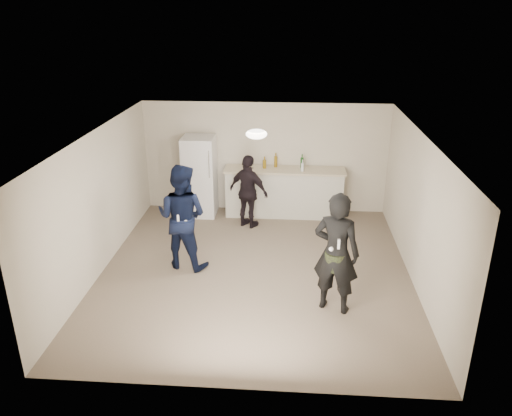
# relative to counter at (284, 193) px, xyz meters

# --- Properties ---
(floor) EXTENTS (6.00, 6.00, 0.00)m
(floor) POSITION_rel_counter_xyz_m (-0.45, -2.67, -0.53)
(floor) COLOR #6B5B4C
(floor) RESTS_ON ground
(ceiling) EXTENTS (6.00, 6.00, 0.00)m
(ceiling) POSITION_rel_counter_xyz_m (-0.45, -2.67, 1.98)
(ceiling) COLOR silver
(ceiling) RESTS_ON wall_back
(wall_back) EXTENTS (6.00, 0.00, 6.00)m
(wall_back) POSITION_rel_counter_xyz_m (-0.45, 0.33, 0.72)
(wall_back) COLOR beige
(wall_back) RESTS_ON floor
(wall_front) EXTENTS (6.00, 0.00, 6.00)m
(wall_front) POSITION_rel_counter_xyz_m (-0.45, -5.67, 0.72)
(wall_front) COLOR beige
(wall_front) RESTS_ON floor
(wall_left) EXTENTS (0.00, 6.00, 6.00)m
(wall_left) POSITION_rel_counter_xyz_m (-3.20, -2.67, 0.72)
(wall_left) COLOR beige
(wall_left) RESTS_ON floor
(wall_right) EXTENTS (0.00, 6.00, 6.00)m
(wall_right) POSITION_rel_counter_xyz_m (2.30, -2.67, 0.72)
(wall_right) COLOR beige
(wall_right) RESTS_ON floor
(counter) EXTENTS (2.60, 0.56, 1.05)m
(counter) POSITION_rel_counter_xyz_m (0.00, 0.00, 0.00)
(counter) COLOR beige
(counter) RESTS_ON floor
(counter_top) EXTENTS (2.68, 0.64, 0.04)m
(counter_top) POSITION_rel_counter_xyz_m (0.00, 0.00, 0.55)
(counter_top) COLOR beige
(counter_top) RESTS_ON counter
(fridge) EXTENTS (0.70, 0.70, 1.80)m
(fridge) POSITION_rel_counter_xyz_m (-1.89, -0.07, 0.38)
(fridge) COLOR white
(fridge) RESTS_ON floor
(fridge_handle) EXTENTS (0.02, 0.02, 0.60)m
(fridge_handle) POSITION_rel_counter_xyz_m (-1.61, -0.44, 0.78)
(fridge_handle) COLOR silver
(fridge_handle) RESTS_ON fridge
(ceiling_dome) EXTENTS (0.36, 0.36, 0.16)m
(ceiling_dome) POSITION_rel_counter_xyz_m (-0.45, -2.37, 1.93)
(ceiling_dome) COLOR white
(ceiling_dome) RESTS_ON ceiling
(shaker) EXTENTS (0.08, 0.08, 0.17)m
(shaker) POSITION_rel_counter_xyz_m (-0.46, 0.10, 0.65)
(shaker) COLOR silver
(shaker) RESTS_ON counter_top
(man) EXTENTS (1.09, 0.94, 1.93)m
(man) POSITION_rel_counter_xyz_m (-1.77, -2.52, 0.44)
(man) COLOR #0F193E
(man) RESTS_ON floor
(woman) EXTENTS (0.83, 0.68, 1.95)m
(woman) POSITION_rel_counter_xyz_m (0.86, -3.76, 0.45)
(woman) COLOR black
(woman) RESTS_ON floor
(camo_shorts) EXTENTS (0.34, 0.34, 0.28)m
(camo_shorts) POSITION_rel_counter_xyz_m (0.86, -3.76, 0.32)
(camo_shorts) COLOR #2C3C1B
(camo_shorts) RESTS_ON woman
(spectator) EXTENTS (1.00, 0.79, 1.59)m
(spectator) POSITION_rel_counter_xyz_m (-0.74, -0.70, 0.27)
(spectator) COLOR black
(spectator) RESTS_ON floor
(remote_man) EXTENTS (0.04, 0.04, 0.15)m
(remote_man) POSITION_rel_counter_xyz_m (-1.77, -2.80, 0.53)
(remote_man) COLOR white
(remote_man) RESTS_ON man
(nunchuk_man) EXTENTS (0.07, 0.07, 0.07)m
(nunchuk_man) POSITION_rel_counter_xyz_m (-1.65, -2.77, 0.45)
(nunchuk_man) COLOR white
(nunchuk_man) RESTS_ON man
(remote_woman) EXTENTS (0.04, 0.04, 0.15)m
(remote_woman) POSITION_rel_counter_xyz_m (0.86, -4.01, 0.72)
(remote_woman) COLOR silver
(remote_woman) RESTS_ON woman
(nunchuk_woman) EXTENTS (0.07, 0.07, 0.07)m
(nunchuk_woman) POSITION_rel_counter_xyz_m (0.76, -3.98, 0.62)
(nunchuk_woman) COLOR white
(nunchuk_woman) RESTS_ON woman
(bottle_cluster) EXTENTS (0.91, 0.33, 0.24)m
(bottle_cluster) POSITION_rel_counter_xyz_m (-0.00, 0.07, 0.67)
(bottle_cluster) COLOR #886513
(bottle_cluster) RESTS_ON counter_top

